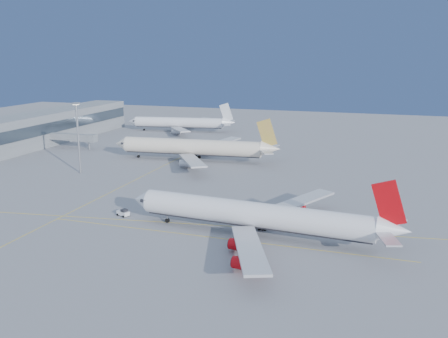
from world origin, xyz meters
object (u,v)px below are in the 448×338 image
Objects in this scene: pushback_tug at (123,213)px; light_mast at (78,132)px; airliner_virgin at (259,216)px; airliner_etihad at (195,147)px; airliner_third at (181,123)px.

light_mast is at bearing 157.94° from pushback_tug.
light_mast is (-39.17, 38.42, 14.19)m from pushback_tug.
airliner_virgin is 87.32m from airliner_etihad.
pushback_tug is at bearing -44.45° from light_mast.
airliner_etihad is 46.99m from light_mast.
airliner_third is at bearing 112.17° from airliner_etihad.
airliner_virgin is at bearing -28.24° from light_mast.
airliner_third is at bearing 129.20° from pushback_tug.
airliner_etihad is at bearing 125.99° from airliner_virgin.
airliner_virgin is 38.69m from pushback_tug.
airliner_etihad reaches higher than airliner_third.
airliner_etihad is 17.63× the size of pushback_tug.
light_mast is at bearing 156.41° from airliner_virgin.
airliner_third is 2.36× the size of light_mast.
light_mast is (-32.08, -32.97, 9.60)m from airliner_etihad.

